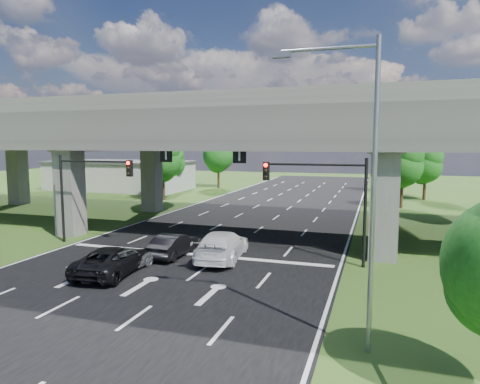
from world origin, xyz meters
The scene contains 19 objects.
ground centered at (0.00, 0.00, 0.00)m, with size 160.00×160.00×0.00m, color #304F19.
road centered at (0.00, 10.00, 0.01)m, with size 18.00×120.00×0.03m, color black.
overpass centered at (0.00, 12.00, 7.92)m, with size 80.00×15.00×10.00m.
warehouse centered at (-26.00, 35.00, 2.00)m, with size 20.00×10.00×4.00m, color #9E9E99.
signal_right centered at (7.82, 3.94, 4.19)m, with size 5.76×0.54×6.00m.
signal_left centered at (-7.82, 3.94, 4.19)m, with size 5.76×0.54×6.00m.
streetlight_near centered at (10.10, -6.00, 5.85)m, with size 3.38×0.25×10.00m.
streetlight_far centered at (10.10, 24.00, 5.85)m, with size 3.38×0.25×10.00m.
streetlight_beyond centered at (10.10, 40.00, 5.85)m, with size 3.38×0.25×10.00m.
tree_left_near centered at (-13.95, 26.00, 4.82)m, with size 4.50×4.50×7.80m.
tree_left_mid centered at (-16.95, 34.00, 4.17)m, with size 3.91×3.90×6.76m.
tree_left_far centered at (-12.95, 42.00, 5.14)m, with size 4.80×4.80×8.32m.
tree_right_near centered at (13.05, 28.00, 4.50)m, with size 4.20×4.20×7.28m.
tree_right_mid centered at (16.05, 36.00, 4.17)m, with size 3.91×3.90×6.76m.
tree_right_far centered at (12.05, 44.00, 4.82)m, with size 4.50×4.50×7.80m.
car_silver centered at (-2.07, -0.96, 0.72)m, with size 1.63×4.05×1.38m, color #B6BABE.
car_dark centered at (-0.93, 2.73, 0.72)m, with size 1.47×4.21×1.39m, color black.
car_white centered at (2.07, 3.00, 0.86)m, with size 2.32×5.70×1.65m, color silver.
car_trailing centered at (-2.33, -1.41, 0.75)m, with size 2.40×5.20×1.45m, color black.
Camera 1 is at (10.62, -19.91, 6.74)m, focal length 32.00 mm.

